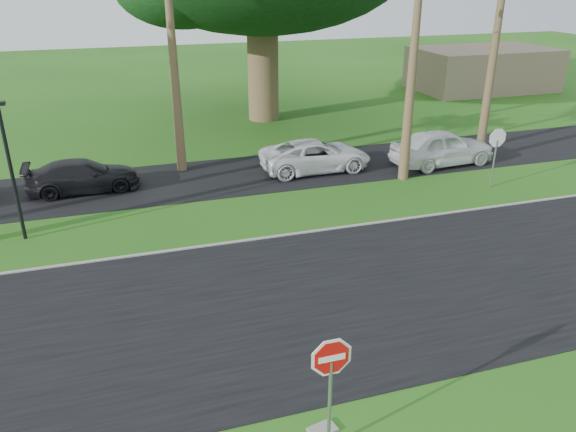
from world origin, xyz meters
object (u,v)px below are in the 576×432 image
at_px(car_minivan, 316,156).
at_px(car_dark, 83,176).
at_px(stop_sign_far, 496,146).
at_px(car_pickup, 442,148).
at_px(stop_sign_near, 331,372).

bearing_deg(car_minivan, car_dark, 87.29).
bearing_deg(car_minivan, stop_sign_far, -123.77).
bearing_deg(stop_sign_far, car_pickup, -82.03).
xyz_separation_m(car_minivan, car_pickup, (5.82, -0.97, 0.14)).
height_order(stop_sign_near, car_pickup, stop_sign_near).
xyz_separation_m(car_dark, car_pickup, (15.71, -1.37, 0.18)).
height_order(stop_sign_far, car_minivan, stop_sign_far).
relative_size(car_dark, car_pickup, 0.92).
xyz_separation_m(car_dark, car_minivan, (9.88, -0.40, 0.04)).
relative_size(stop_sign_near, car_dark, 0.59).
bearing_deg(stop_sign_far, car_dark, -15.67).
bearing_deg(car_dark, car_minivan, -93.97).
distance_m(car_dark, car_pickup, 15.77).
relative_size(stop_sign_far, car_minivan, 0.53).
xyz_separation_m(stop_sign_far, car_pickup, (-0.44, 3.16, -0.95)).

